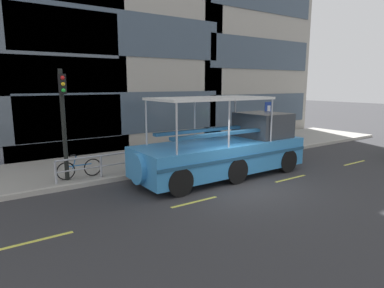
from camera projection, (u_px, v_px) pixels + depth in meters
name	position (u px, v px, depth m)	size (l,w,h in m)	color
ground_plane	(237.00, 185.00, 12.66)	(120.00, 120.00, 0.00)	#333335
sidewalk	(164.00, 157.00, 17.17)	(32.00, 4.80, 0.18)	#99968E
curb_edge	(191.00, 166.00, 15.16)	(32.00, 0.18, 0.18)	#B2ADA3
lane_centreline	(248.00, 189.00, 12.16)	(25.80, 0.12, 0.01)	#DBD64C
curb_guardrail	(190.00, 150.00, 15.40)	(11.99, 0.09, 0.89)	#9EA0A8
traffic_light_pole	(63.00, 114.00, 12.22)	(0.24, 0.46, 4.18)	black
parking_sign	(268.00, 117.00, 18.57)	(0.60, 0.12, 2.65)	#4C4F54
leaned_bicycle	(79.00, 169.00, 12.90)	(1.74, 0.46, 0.96)	black
duck_tour_boat	(231.00, 149.00, 14.01)	(9.30, 2.60, 3.30)	#388CD1
pedestrian_near_bow	(243.00, 133.00, 18.48)	(0.40, 0.30, 1.58)	black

